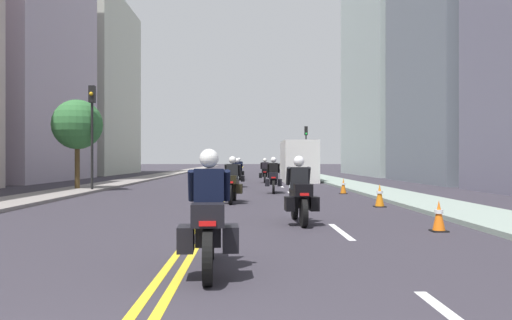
# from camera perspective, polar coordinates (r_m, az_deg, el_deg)

# --- Properties ---
(ground_plane) EXTENTS (264.00, 264.00, 0.00)m
(ground_plane) POSITION_cam_1_polar(r_m,az_deg,el_deg) (50.49, -2.18, -1.70)
(ground_plane) COLOR #312D35
(sidewalk_left) EXTENTS (2.33, 144.00, 0.12)m
(sidewalk_left) POSITION_cam_1_polar(r_m,az_deg,el_deg) (51.12, -10.16, -1.61)
(sidewalk_left) COLOR gray
(sidewalk_left) RESTS_ON ground
(sidewalk_right) EXTENTS (2.33, 144.00, 0.12)m
(sidewalk_right) POSITION_cam_1_polar(r_m,az_deg,el_deg) (50.84, 5.85, -1.62)
(sidewalk_right) COLOR gray
(sidewalk_right) RESTS_ON ground
(centreline_yellow_inner) EXTENTS (0.12, 132.00, 0.01)m
(centreline_yellow_inner) POSITION_cam_1_polar(r_m,az_deg,el_deg) (50.49, -2.31, -1.70)
(centreline_yellow_inner) COLOR yellow
(centreline_yellow_inner) RESTS_ON ground
(centreline_yellow_outer) EXTENTS (0.12, 132.00, 0.01)m
(centreline_yellow_outer) POSITION_cam_1_polar(r_m,az_deg,el_deg) (50.49, -2.04, -1.70)
(centreline_yellow_outer) COLOR yellow
(centreline_yellow_outer) RESTS_ON ground
(lane_dashes_white) EXTENTS (0.14, 56.40, 0.01)m
(lane_dashes_white) POSITION_cam_1_polar(r_m,az_deg,el_deg) (31.55, 2.54, -2.72)
(lane_dashes_white) COLOR silver
(lane_dashes_white) RESTS_ON ground
(building_left_1) EXTENTS (9.28, 14.08, 20.73)m
(building_left_1) POSITION_cam_1_polar(r_m,az_deg,el_deg) (41.46, -26.81, 12.34)
(building_left_1) COLOR #AFA0B2
(building_left_1) RESTS_ON ground
(building_left_2) EXTENTS (6.68, 15.67, 18.48)m
(building_left_2) POSITION_cam_1_polar(r_m,az_deg,el_deg) (56.54, -17.98, 7.87)
(building_left_2) COLOR #BABDAC
(building_left_2) RESTS_ON ground
(building_right_2) EXTENTS (6.98, 17.17, 22.77)m
(building_right_2) POSITION_cam_1_polar(r_m,az_deg,el_deg) (52.64, 15.20, 10.83)
(building_right_2) COLOR #A6B6B3
(building_right_2) RESTS_ON ground
(motorcycle_0) EXTENTS (0.78, 2.28, 1.66)m
(motorcycle_0) POSITION_cam_1_polar(r_m,az_deg,el_deg) (6.74, -5.40, -7.12)
(motorcycle_0) COLOR black
(motorcycle_0) RESTS_ON ground
(motorcycle_1) EXTENTS (0.78, 2.19, 1.61)m
(motorcycle_1) POSITION_cam_1_polar(r_m,az_deg,el_deg) (11.84, 4.99, -4.09)
(motorcycle_1) COLOR black
(motorcycle_1) RESTS_ON ground
(motorcycle_2) EXTENTS (0.78, 2.32, 1.64)m
(motorcycle_2) POSITION_cam_1_polar(r_m,az_deg,el_deg) (17.56, -2.73, -2.72)
(motorcycle_2) COLOR black
(motorcycle_2) RESTS_ON ground
(motorcycle_3) EXTENTS (0.78, 2.08, 1.64)m
(motorcycle_3) POSITION_cam_1_polar(r_m,az_deg,el_deg) (22.80, 2.01, -2.10)
(motorcycle_3) COLOR black
(motorcycle_3) RESTS_ON ground
(motorcycle_4) EXTENTS (0.78, 2.16, 1.60)m
(motorcycle_4) POSITION_cam_1_polar(r_m,az_deg,el_deg) (27.81, -2.15, -1.77)
(motorcycle_4) COLOR black
(motorcycle_4) RESTS_ON ground
(motorcycle_5) EXTENTS (0.77, 2.15, 1.63)m
(motorcycle_5) POSITION_cam_1_polar(r_m,az_deg,el_deg) (33.20, 1.01, -1.48)
(motorcycle_5) COLOR black
(motorcycle_5) RESTS_ON ground
(motorcycle_6) EXTENTS (0.78, 2.30, 1.68)m
(motorcycle_6) POSITION_cam_1_polar(r_m,az_deg,el_deg) (37.93, -1.95, -1.25)
(motorcycle_6) COLOR black
(motorcycle_6) RESTS_ON ground
(traffic_cone_0) EXTENTS (0.33, 0.33, 0.66)m
(traffic_cone_0) POSITION_cam_1_polar(r_m,az_deg,el_deg) (11.24, 20.13, -6.02)
(traffic_cone_0) COLOR black
(traffic_cone_0) RESTS_ON ground
(traffic_cone_1) EXTENTS (0.36, 0.36, 0.74)m
(traffic_cone_1) POSITION_cam_1_polar(r_m,az_deg,el_deg) (16.50, 13.92, -3.95)
(traffic_cone_1) COLOR black
(traffic_cone_1) RESTS_ON ground
(traffic_cone_2) EXTENTS (0.33, 0.33, 0.70)m
(traffic_cone_2) POSITION_cam_1_polar(r_m,az_deg,el_deg) (22.50, 9.93, -2.94)
(traffic_cone_2) COLOR black
(traffic_cone_2) RESTS_ON ground
(traffic_light_near) EXTENTS (0.28, 0.38, 5.02)m
(traffic_light_near) POSITION_cam_1_polar(r_m,az_deg,el_deg) (24.95, -18.19, 4.47)
(traffic_light_near) COLOR black
(traffic_light_near) RESTS_ON ground
(traffic_light_far) EXTENTS (0.28, 0.38, 4.54)m
(traffic_light_far) POSITION_cam_1_polar(r_m,az_deg,el_deg) (45.29, 5.73, 2.06)
(traffic_light_far) COLOR black
(traffic_light_far) RESTS_ON ground
(street_tree_0) EXTENTS (2.43, 2.43, 4.46)m
(street_tree_0) POSITION_cam_1_polar(r_m,az_deg,el_deg) (25.97, -19.71, 3.80)
(street_tree_0) COLOR #4E3C20
(street_tree_0) RESTS_ON ground
(parked_truck) EXTENTS (2.20, 6.50, 2.80)m
(parked_truck) POSITION_cam_1_polar(r_m,az_deg,el_deg) (34.87, 4.78, -0.37)
(parked_truck) COLOR #B8B1BA
(parked_truck) RESTS_ON ground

